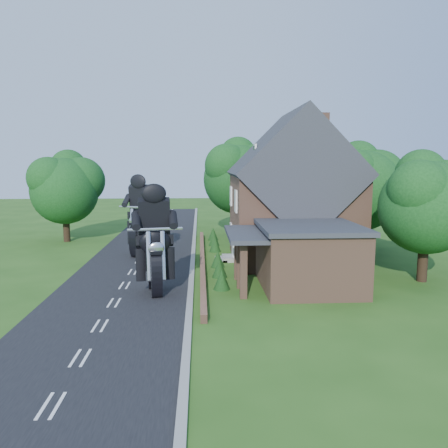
{
  "coord_description": "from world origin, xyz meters",
  "views": [
    {
      "loc": [
        4.17,
        -23.54,
        6.7
      ],
      "look_at": [
        5.71,
        4.16,
        2.8
      ],
      "focal_mm": 35.0,
      "sensor_mm": 36.0,
      "label": 1
    }
  ],
  "objects": [
    {
      "name": "shrub_b",
      "position": [
        5.3,
        1.5,
        0.55
      ],
      "size": [
        0.9,
        0.9,
        1.1
      ],
      "primitive_type": "cone",
      "color": "black",
      "rests_on": "ground"
    },
    {
      "name": "shrub_c",
      "position": [
        5.3,
        4.0,
        0.55
      ],
      "size": [
        0.9,
        0.9,
        1.1
      ],
      "primitive_type": "cone",
      "color": "black",
      "rests_on": "ground"
    },
    {
      "name": "motorcycle_lead",
      "position": [
        1.86,
        -1.55,
        0.85
      ],
      "size": [
        0.78,
        1.88,
        1.7
      ],
      "primitive_type": null,
      "rotation": [
        0.0,
        0.0,
        3.32
      ],
      "color": "black",
      "rests_on": "ground"
    },
    {
      "name": "motorcycle_follow",
      "position": [
        -0.11,
        7.94,
        0.88
      ],
      "size": [
        1.21,
        1.93,
        1.76
      ],
      "primitive_type": null,
      "rotation": [
        0.0,
        0.0,
        2.72
      ],
      "color": "black",
      "rests_on": "ground"
    },
    {
      "name": "tree_house_right",
      "position": [
        16.65,
        8.62,
        5.19
      ],
      "size": [
        6.51,
        6.0,
        8.4
      ],
      "color": "black",
      "rests_on": "ground"
    },
    {
      "name": "shrub_d",
      "position": [
        5.3,
        9.0,
        0.55
      ],
      "size": [
        0.9,
        0.9,
        1.1
      ],
      "primitive_type": "cone",
      "color": "black",
      "rests_on": "ground"
    },
    {
      "name": "kerb",
      "position": [
        3.65,
        0.0,
        0.06
      ],
      "size": [
        0.3,
        80.0,
        0.12
      ],
      "primitive_type": "cube",
      "color": "gray",
      "rests_on": "ground"
    },
    {
      "name": "road",
      "position": [
        0.0,
        0.0,
        0.01
      ],
      "size": [
        7.0,
        80.0,
        0.02
      ],
      "primitive_type": "cube",
      "color": "black",
      "rests_on": "ground"
    },
    {
      "name": "tree_behind_left",
      "position": [
        8.16,
        17.13,
        5.73
      ],
      "size": [
        6.94,
        6.4,
        9.16
      ],
      "color": "black",
      "rests_on": "ground"
    },
    {
      "name": "shrub_a",
      "position": [
        5.3,
        -1.0,
        0.55
      ],
      "size": [
        0.9,
        0.9,
        1.1
      ],
      "primitive_type": "cone",
      "color": "black",
      "rests_on": "ground"
    },
    {
      "name": "ground",
      "position": [
        0.0,
        0.0,
        0.0
      ],
      "size": [
        120.0,
        120.0,
        0.0
      ],
      "primitive_type": "plane",
      "color": "#254D15",
      "rests_on": "ground"
    },
    {
      "name": "house",
      "position": [
        10.49,
        6.0,
        4.34
      ],
      "size": [
        9.54,
        8.64,
        10.24
      ],
      "color": "#895C45",
      "rests_on": "ground"
    },
    {
      "name": "tree_behind_house",
      "position": [
        14.18,
        16.14,
        6.23
      ],
      "size": [
        7.81,
        7.2,
        10.08
      ],
      "color": "black",
      "rests_on": "ground"
    },
    {
      "name": "tree_far_road",
      "position": [
        -6.86,
        14.11,
        4.84
      ],
      "size": [
        6.08,
        5.6,
        7.84
      ],
      "color": "black",
      "rests_on": "ground"
    },
    {
      "name": "shrub_e",
      "position": [
        5.3,
        11.5,
        0.55
      ],
      "size": [
        0.9,
        0.9,
        1.1
      ],
      "primitive_type": "cone",
      "color": "black",
      "rests_on": "ground"
    },
    {
      "name": "tree_annex_side",
      "position": [
        17.13,
        0.1,
        4.69
      ],
      "size": [
        5.64,
        5.2,
        7.48
      ],
      "color": "black",
      "rests_on": "ground"
    },
    {
      "name": "annex",
      "position": [
        9.87,
        -0.8,
        1.77
      ],
      "size": [
        7.05,
        5.94,
        3.44
      ],
      "color": "#895C45",
      "rests_on": "ground"
    },
    {
      "name": "shrub_f",
      "position": [
        5.3,
        14.0,
        0.55
      ],
      "size": [
        0.9,
        0.9,
        1.1
      ],
      "primitive_type": "cone",
      "color": "black",
      "rests_on": "ground"
    },
    {
      "name": "garden_wall",
      "position": [
        4.3,
        5.0,
        0.2
      ],
      "size": [
        0.3,
        22.0,
        0.4
      ],
      "primitive_type": "cube",
      "color": "#895C45",
      "rests_on": "ground"
    }
  ]
}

